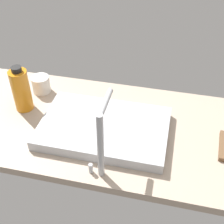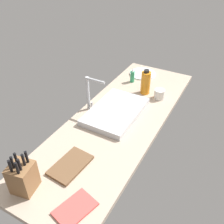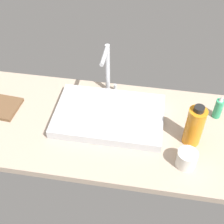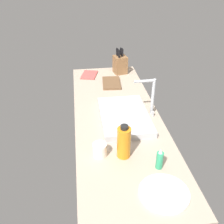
{
  "view_description": "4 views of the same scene",
  "coord_description": "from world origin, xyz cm",
  "px_view_note": "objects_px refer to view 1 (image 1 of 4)",
  "views": [
    {
      "loc": [
        -19.78,
        93.84,
        91.91
      ],
      "look_at": [
        2.4,
        -1.47,
        10.01
      ],
      "focal_mm": 49.09,
      "sensor_mm": 36.0,
      "label": 1
    },
    {
      "loc": [
        -130.92,
        -66.77,
        115.9
      ],
      "look_at": [
        -3.45,
        3.34,
        10.49
      ],
      "focal_mm": 39.84,
      "sensor_mm": 36.0,
      "label": 2
    },
    {
      "loc": [
        22.9,
        -98.32,
        113.88
      ],
      "look_at": [
        6.28,
        1.79,
        11.18
      ],
      "focal_mm": 49.69,
      "sensor_mm": 36.0,
      "label": 3
    },
    {
      "loc": [
        159.11,
        -25.91,
        106.68
      ],
      "look_at": [
        5.64,
        -4.74,
        10.82
      ],
      "focal_mm": 41.63,
      "sensor_mm": 36.0,
      "label": 4
    }
  ],
  "objects_px": {
    "faucet": "(100,137)",
    "coffee_mug": "(41,84)",
    "sink_basin": "(104,128)",
    "water_bottle": "(21,90)"
  },
  "relations": [
    {
      "from": "water_bottle",
      "to": "coffee_mug",
      "type": "bearing_deg",
      "value": -99.96
    },
    {
      "from": "water_bottle",
      "to": "coffee_mug",
      "type": "xyz_separation_m",
      "value": [
        -0.02,
        -0.14,
        -0.06
      ]
    },
    {
      "from": "sink_basin",
      "to": "faucet",
      "type": "height_order",
      "value": "faucet"
    },
    {
      "from": "faucet",
      "to": "coffee_mug",
      "type": "relative_size",
      "value": 3.25
    },
    {
      "from": "sink_basin",
      "to": "faucet",
      "type": "xyz_separation_m",
      "value": [
        -0.04,
        0.2,
        0.15
      ]
    },
    {
      "from": "faucet",
      "to": "coffee_mug",
      "type": "bearing_deg",
      "value": -45.22
    },
    {
      "from": "sink_basin",
      "to": "water_bottle",
      "type": "height_order",
      "value": "water_bottle"
    },
    {
      "from": "faucet",
      "to": "coffee_mug",
      "type": "xyz_separation_m",
      "value": [
        0.41,
        -0.41,
        -0.13
      ]
    },
    {
      "from": "faucet",
      "to": "sink_basin",
      "type": "bearing_deg",
      "value": -79.07
    },
    {
      "from": "water_bottle",
      "to": "coffee_mug",
      "type": "height_order",
      "value": "water_bottle"
    }
  ]
}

